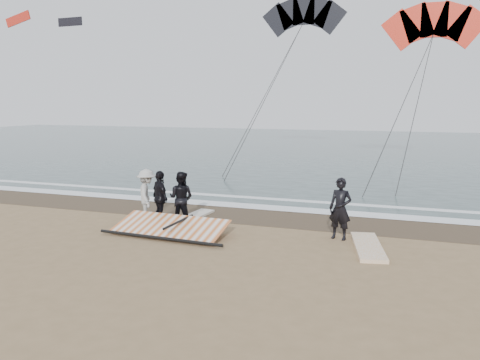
{
  "coord_description": "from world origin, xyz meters",
  "views": [
    {
      "loc": [
        4.66,
        -11.97,
        4.24
      ],
      "look_at": [
        -0.37,
        3.0,
        1.6
      ],
      "focal_mm": 35.0,
      "sensor_mm": 36.0,
      "label": 1
    }
  ],
  "objects_px": {
    "man_main": "(340,209)",
    "board_cream": "(194,216)",
    "sail_rig": "(171,227)",
    "board_white": "(368,247)"
  },
  "relations": [
    {
      "from": "man_main",
      "to": "board_cream",
      "type": "relative_size",
      "value": 0.88
    },
    {
      "from": "board_cream",
      "to": "sail_rig",
      "type": "distance_m",
      "value": 2.17
    },
    {
      "from": "board_white",
      "to": "sail_rig",
      "type": "distance_m",
      "value": 6.24
    },
    {
      "from": "board_white",
      "to": "sail_rig",
      "type": "xyz_separation_m",
      "value": [
        -6.22,
        -0.41,
        0.14
      ]
    },
    {
      "from": "man_main",
      "to": "sail_rig",
      "type": "bearing_deg",
      "value": -154.53
    },
    {
      "from": "man_main",
      "to": "board_cream",
      "type": "distance_m",
      "value": 5.64
    },
    {
      "from": "man_main",
      "to": "board_white",
      "type": "xyz_separation_m",
      "value": [
        0.92,
        -0.7,
        -0.92
      ]
    },
    {
      "from": "board_white",
      "to": "board_cream",
      "type": "distance_m",
      "value": 6.61
    },
    {
      "from": "board_white",
      "to": "sail_rig",
      "type": "relative_size",
      "value": 0.62
    },
    {
      "from": "man_main",
      "to": "board_white",
      "type": "relative_size",
      "value": 0.72
    }
  ]
}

